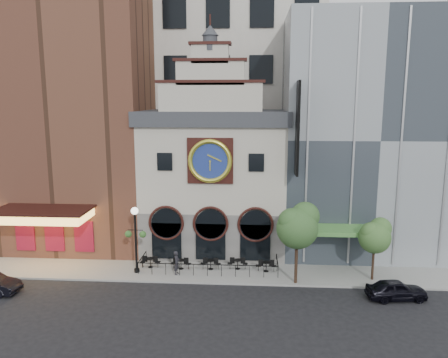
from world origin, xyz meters
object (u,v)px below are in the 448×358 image
bistro_4 (266,266)px  tree_left (298,225)px  lamppost (135,232)px  bistro_3 (238,263)px  bistro_1 (181,263)px  bistro_0 (150,262)px  tree_right (375,235)px  car_right (396,290)px  pedestrian (177,263)px  bistro_2 (211,264)px

bistro_4 → tree_left: size_ratio=0.27×
lamppost → bistro_4: bearing=5.4°
bistro_3 → lamppost: lamppost is taller
bistro_1 → tree_left: tree_left is taller
bistro_0 → bistro_3: same height
lamppost → tree_right: lamppost is taller
bistro_3 → car_right: 11.64m
lamppost → tree_right: (17.80, -0.18, 0.23)m
pedestrian → tree_right: size_ratio=0.39×
bistro_0 → lamppost: 3.02m
bistro_0 → tree_left: bearing=-10.9°
bistro_0 → tree_right: 17.27m
bistro_3 → car_right: bearing=-21.5°
bistro_3 → bistro_4: bearing=-8.8°
bistro_4 → tree_left: (2.13, -1.93, 3.90)m
bistro_3 → car_right: (10.84, -4.26, 0.06)m
bistro_2 → tree_right: size_ratio=0.34×
bistro_1 → bistro_3: 4.45m
pedestrian → bistro_0: bearing=70.9°
lamppost → bistro_1: bearing=15.1°
bistro_3 → bistro_4: size_ratio=1.00×
bistro_1 → bistro_3: (4.44, 0.29, 0.00)m
bistro_3 → lamppost: size_ratio=0.31×
bistro_4 → bistro_2: bearing=178.0°
bistro_4 → lamppost: 10.36m
bistro_1 → car_right: car_right is taller
bistro_3 → tree_right: tree_right is taller
car_right → lamppost: 19.02m
car_right → pedestrian: (-15.42, 2.95, 0.38)m
bistro_3 → bistro_2: bearing=-174.7°
bistro_3 → tree_right: (10.06, -1.31, 2.95)m
bistro_2 → bistro_4: same height
bistro_1 → tree_right: size_ratio=0.34×
bistro_3 → tree_right: 10.57m
pedestrian → tree_left: (8.94, -0.97, 3.45)m
bistro_3 → pedestrian: (-4.59, -1.31, 0.45)m
bistro_2 → tree_right: bearing=-5.2°
tree_right → tree_left: bearing=-170.4°
bistro_1 → tree_right: bearing=-4.0°
bistro_2 → bistro_4: (4.33, -0.15, 0.00)m
bistro_2 → tree_right: 12.56m
lamppost → tree_left: size_ratio=0.87×
bistro_0 → bistro_4: 9.14m
bistro_4 → car_right: size_ratio=0.40×
bistro_4 → pedestrian: size_ratio=0.87×
car_right → bistro_3: bearing=62.0°
lamppost → car_right: bearing=-8.6°
bistro_1 → lamppost: bearing=-165.9°
bistro_0 → lamppost: lamppost is taller
pedestrian → lamppost: size_ratio=0.35×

